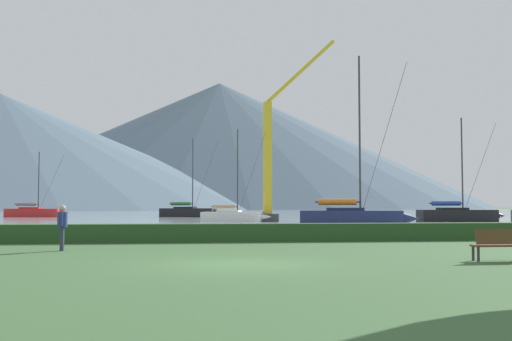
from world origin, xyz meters
name	(u,v)px	position (x,y,z in m)	size (l,w,h in m)	color
ground_plane	(237,264)	(0.00, 0.00, 0.00)	(1000.00, 1000.00, 0.00)	#385B33
harbor_water	(181,212)	(0.00, 137.00, 0.00)	(320.00, 246.00, 0.00)	#8C9EA3
hedge_line	(213,233)	(0.00, 11.00, 0.41)	(80.00, 1.20, 0.81)	#284C23
sailboat_slip_0	(189,212)	(0.42, 74.09, 0.76)	(9.21, 5.21, 11.36)	black
sailboat_slip_1	(233,216)	(4.30, 46.71, 0.60)	(7.26, 4.25, 9.49)	white
sailboat_slip_3	(353,216)	(12.30, 30.79, 0.78)	(9.26, 5.04, 13.57)	navy
sailboat_slip_5	(34,212)	(-21.57, 76.08, 0.72)	(8.93, 3.55, 9.38)	red
sailboat_slip_8	(458,214)	(27.06, 43.67, 0.74)	(9.01, 3.37, 10.68)	black
park_bench_near_path	(500,243)	(7.78, 0.05, 0.53)	(1.59, 0.49, 0.95)	brown
person_standing_walker	(62,224)	(-5.74, 6.04, 0.97)	(0.36, 0.57, 1.65)	#2D3347
dock_crane	(271,165)	(8.16, 46.36, 5.86)	(8.17, 2.00, 19.10)	#333338
distant_hill_central_peak	(219,145)	(26.55, 377.67, 39.68)	(330.11, 330.11, 79.37)	#425666
distant_hill_east_ridge	(14,170)	(-87.38, 334.46, 20.67)	(188.75, 188.75, 41.35)	#4C6070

